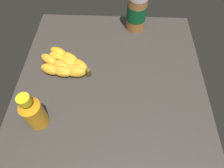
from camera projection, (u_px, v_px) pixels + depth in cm
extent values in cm
cube|color=#38332D|center=(111.00, 88.00, 74.50)|extent=(80.07, 69.47, 4.04)
ellipsoid|color=gold|center=(81.00, 65.00, 75.66)|extent=(7.75, 7.95, 3.62)
ellipsoid|color=gold|center=(70.00, 58.00, 77.86)|extent=(7.17, 8.24, 3.62)
ellipsoid|color=gold|center=(58.00, 52.00, 79.61)|extent=(6.40, 8.32, 3.62)
ellipsoid|color=gold|center=(80.00, 67.00, 75.44)|extent=(6.65, 7.55, 3.31)
ellipsoid|color=gold|center=(69.00, 61.00, 77.15)|extent=(6.10, 7.65, 3.31)
ellipsoid|color=gold|center=(57.00, 56.00, 78.50)|extent=(5.43, 7.61, 3.31)
ellipsoid|color=gold|center=(79.00, 68.00, 75.30)|extent=(5.66, 7.52, 2.92)
ellipsoid|color=gold|center=(68.00, 63.00, 76.93)|extent=(6.18, 7.42, 2.92)
ellipsoid|color=gold|center=(58.00, 56.00, 78.86)|extent=(6.63, 7.23, 2.92)
ellipsoid|color=gold|center=(77.00, 70.00, 74.45)|extent=(5.22, 8.38, 3.73)
ellipsoid|color=gold|center=(62.00, 65.00, 75.58)|extent=(6.33, 8.61, 3.73)
ellipsoid|color=gold|center=(49.00, 60.00, 77.27)|extent=(7.24, 8.59, 3.73)
ellipsoid|color=gold|center=(77.00, 72.00, 73.88)|extent=(3.84, 6.83, 3.73)
ellipsoid|color=gold|center=(63.00, 71.00, 74.14)|extent=(4.39, 7.11, 3.73)
ellipsoid|color=gold|center=(49.00, 69.00, 74.74)|extent=(5.08, 7.41, 3.73)
ellipsoid|color=gold|center=(77.00, 73.00, 73.86)|extent=(3.96, 6.91, 3.21)
ellipsoid|color=gold|center=(63.00, 73.00, 73.92)|extent=(3.72, 6.81, 3.21)
ellipsoid|color=gold|center=(50.00, 70.00, 74.57)|extent=(4.88, 7.21, 3.21)
cylinder|color=brown|center=(88.00, 72.00, 73.87)|extent=(2.00, 2.00, 3.00)
cylinder|color=#B27238|center=(136.00, 14.00, 84.76)|extent=(8.17, 8.17, 14.64)
cylinder|color=#0F592D|center=(137.00, 12.00, 84.15)|extent=(8.34, 8.34, 6.59)
cylinder|color=orange|center=(35.00, 114.00, 60.43)|extent=(6.42, 6.42, 10.30)
cone|color=orange|center=(27.00, 105.00, 55.19)|extent=(6.42, 6.42, 2.37)
cylinder|color=yellow|center=(24.00, 100.00, 53.15)|extent=(3.68, 3.68, 2.58)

